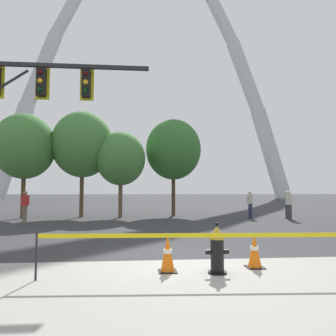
% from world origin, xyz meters
% --- Properties ---
extents(ground_plane, '(240.00, 240.00, 0.00)m').
position_xyz_m(ground_plane, '(0.00, 0.00, 0.00)').
color(ground_plane, '#333335').
extents(fire_hydrant, '(0.46, 0.48, 0.99)m').
position_xyz_m(fire_hydrant, '(0.64, -1.02, 0.47)').
color(fire_hydrant, black).
rests_on(fire_hydrant, ground).
extents(caution_tape_barrier, '(5.67, 0.35, 0.88)m').
position_xyz_m(caution_tape_barrier, '(0.07, -1.38, 0.62)').
color(caution_tape_barrier, '#232326').
rests_on(caution_tape_barrier, ground).
extents(traffic_cone_by_hydrant, '(0.36, 0.36, 0.73)m').
position_xyz_m(traffic_cone_by_hydrant, '(1.53, -0.65, 0.36)').
color(traffic_cone_by_hydrant, black).
rests_on(traffic_cone_by_hydrant, ground).
extents(traffic_cone_mid_sidewalk, '(0.36, 0.36, 0.73)m').
position_xyz_m(traffic_cone_mid_sidewalk, '(-0.32, -0.83, 0.36)').
color(traffic_cone_mid_sidewalk, black).
rests_on(traffic_cone_mid_sidewalk, ground).
extents(traffic_signal_gantry, '(6.42, 0.44, 6.00)m').
position_xyz_m(traffic_signal_gantry, '(-5.08, 2.82, 4.27)').
color(traffic_signal_gantry, '#232326').
rests_on(traffic_signal_gantry, ground).
extents(monument_arch, '(56.28, 2.22, 52.84)m').
position_xyz_m(monument_arch, '(0.00, 51.94, 23.28)').
color(monument_arch, silver).
rests_on(monument_arch, ground).
extents(tree_far_left, '(3.52, 3.52, 6.16)m').
position_xyz_m(tree_far_left, '(-7.71, 11.76, 4.21)').
color(tree_far_left, brown).
rests_on(tree_far_left, ground).
extents(tree_left_mid, '(3.71, 3.71, 6.49)m').
position_xyz_m(tree_left_mid, '(-4.47, 12.32, 4.44)').
color(tree_left_mid, brown).
rests_on(tree_left_mid, ground).
extents(tree_center_left, '(2.95, 2.95, 5.17)m').
position_xyz_m(tree_center_left, '(-2.09, 11.81, 3.53)').
color(tree_center_left, brown).
rests_on(tree_center_left, ground).
extents(tree_center_right, '(3.56, 3.56, 6.23)m').
position_xyz_m(tree_center_right, '(1.23, 12.91, 4.27)').
color(tree_center_right, '#473323').
rests_on(tree_center_right, ground).
extents(pedestrian_walking_left, '(0.36, 0.39, 1.59)m').
position_xyz_m(pedestrian_walking_left, '(5.43, 10.45, 0.82)').
color(pedestrian_walking_left, '#232847').
rests_on(pedestrian_walking_left, ground).
extents(pedestrian_standing_center, '(0.37, 0.27, 1.59)m').
position_xyz_m(pedestrian_standing_center, '(-6.85, 9.71, 0.82)').
color(pedestrian_standing_center, brown).
rests_on(pedestrian_standing_center, ground).
extents(pedestrian_walking_right, '(0.32, 0.39, 1.59)m').
position_xyz_m(pedestrian_walking_right, '(7.57, 10.32, 0.82)').
color(pedestrian_walking_right, '#38383D').
rests_on(pedestrian_walking_right, ground).
extents(pedestrian_near_trees, '(0.36, 0.39, 1.59)m').
position_xyz_m(pedestrian_near_trees, '(7.21, 9.29, 0.82)').
color(pedestrian_near_trees, '#38383D').
rests_on(pedestrian_near_trees, ground).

